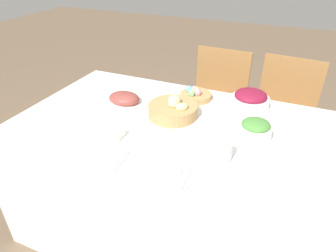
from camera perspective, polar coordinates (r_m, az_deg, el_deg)
ground_plane at (r=2.04m, az=1.69°, el=-18.29°), size 12.00×12.00×0.00m
dining_table at (r=1.77m, az=1.88°, el=-10.46°), size 1.74×1.01×0.74m
chair_far_right at (r=2.33m, az=20.80°, el=1.85°), size 0.46×0.46×0.88m
chair_far_center at (r=2.38m, az=8.98°, el=4.28°), size 0.44×0.44×0.88m
bread_basket at (r=1.63m, az=1.01°, el=3.23°), size 0.27×0.27×0.11m
egg_basket at (r=1.83m, az=5.27°, el=5.96°), size 0.19×0.19×0.08m
ham_platter at (r=1.79m, az=-8.32°, el=5.04°), size 0.29×0.20×0.08m
beet_salad_bowl at (r=1.77m, az=15.39°, el=4.86°), size 0.21×0.21×0.11m
green_salad_bowl at (r=1.49m, az=16.26°, el=-0.65°), size 0.16×0.16×0.10m
dinner_plate at (r=1.27m, az=-2.77°, el=-7.84°), size 0.24×0.24×0.01m
fork at (r=1.33m, az=-8.52°, el=-6.26°), size 0.02×0.17×0.00m
knife at (r=1.23m, az=3.52°, el=-9.64°), size 0.02×0.17×0.00m
spoon at (r=1.22m, az=4.86°, el=-9.99°), size 0.02×0.17×0.00m
drinking_cup at (r=1.32m, az=10.45°, el=-4.70°), size 0.08×0.08×0.09m
butter_dish at (r=1.49m, az=-10.69°, el=-1.33°), size 0.12×0.07×0.03m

